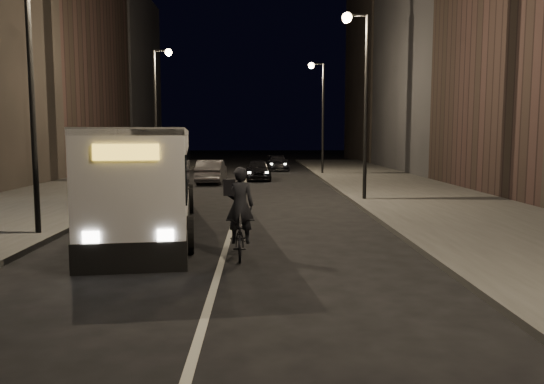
{
  "coord_description": "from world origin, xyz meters",
  "views": [
    {
      "loc": [
        0.92,
        -11.49,
        3.03
      ],
      "look_at": [
        1.24,
        2.52,
        1.5
      ],
      "focal_mm": 35.0,
      "sensor_mm": 36.0,
      "label": 1
    }
  ],
  "objects": [
    {
      "name": "streetlight_right_mid",
      "position": [
        5.33,
        12.0,
        5.36
      ],
      "size": [
        1.2,
        0.44,
        8.12
      ],
      "color": "black",
      "rests_on": "sidewalk_right"
    },
    {
      "name": "car_near",
      "position": [
        0.8,
        23.68,
        0.69
      ],
      "size": [
        1.74,
        4.08,
        1.37
      ],
      "primitive_type": "imported",
      "rotation": [
        0.0,
        0.0,
        0.03
      ],
      "color": "black",
      "rests_on": "ground"
    },
    {
      "name": "streetlight_left_near",
      "position": [
        -5.33,
        4.0,
        5.36
      ],
      "size": [
        1.2,
        0.44,
        8.12
      ],
      "color": "black",
      "rests_on": "sidewalk_left"
    },
    {
      "name": "city_bus",
      "position": [
        -2.67,
        5.71,
        1.73
      ],
      "size": [
        3.94,
        11.99,
        3.18
      ],
      "rotation": [
        0.0,
        0.0,
        0.13
      ],
      "color": "white",
      "rests_on": "ground"
    },
    {
      "name": "building_row_left",
      "position": [
        -16.0,
        28.5,
        11.0
      ],
      "size": [
        8.0,
        61.0,
        22.0
      ],
      "primitive_type": "cube",
      "color": "black",
      "rests_on": "ground"
    },
    {
      "name": "car_far",
      "position": [
        2.41,
        33.2,
        0.62
      ],
      "size": [
        1.97,
        4.38,
        1.25
      ],
      "primitive_type": "imported",
      "rotation": [
        0.0,
        0.0,
        0.05
      ],
      "color": "black",
      "rests_on": "ground"
    },
    {
      "name": "sidewalk_right",
      "position": [
        8.5,
        14.0,
        0.08
      ],
      "size": [
        7.0,
        70.0,
        0.16
      ],
      "primitive_type": "cube",
      "color": "#323230",
      "rests_on": "ground"
    },
    {
      "name": "sidewalk_left",
      "position": [
        -8.5,
        14.0,
        0.08
      ],
      "size": [
        7.0,
        70.0,
        0.16
      ],
      "primitive_type": "cube",
      "color": "#323230",
      "rests_on": "ground"
    },
    {
      "name": "car_mid",
      "position": [
        -2.11,
        21.56,
        0.73
      ],
      "size": [
        1.67,
        4.48,
        1.46
      ],
      "primitive_type": "imported",
      "rotation": [
        0.0,
        0.0,
        3.11
      ],
      "color": "#302F31",
      "rests_on": "ground"
    },
    {
      "name": "building_row_right",
      "position": [
        16.0,
        27.5,
        10.5
      ],
      "size": [
        8.0,
        61.0,
        21.0
      ],
      "primitive_type": "cube",
      "color": "black",
      "rests_on": "ground"
    },
    {
      "name": "cyclist_on_bicycle",
      "position": [
        0.43,
        1.4,
        0.75
      ],
      "size": [
        0.76,
        1.98,
        2.25
      ],
      "rotation": [
        0.0,
        0.0,
        0.04
      ],
      "color": "black",
      "rests_on": "ground"
    },
    {
      "name": "streetlight_right_far",
      "position": [
        5.33,
        28.0,
        5.36
      ],
      "size": [
        1.2,
        0.44,
        8.12
      ],
      "color": "black",
      "rests_on": "sidewalk_right"
    },
    {
      "name": "ground",
      "position": [
        0.0,
        0.0,
        0.0
      ],
      "size": [
        180.0,
        180.0,
        0.0
      ],
      "primitive_type": "plane",
      "color": "black",
      "rests_on": "ground"
    },
    {
      "name": "streetlight_left_far",
      "position": [
        -5.33,
        22.0,
        5.36
      ],
      "size": [
        1.2,
        0.44,
        8.12
      ],
      "color": "black",
      "rests_on": "sidewalk_left"
    }
  ]
}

